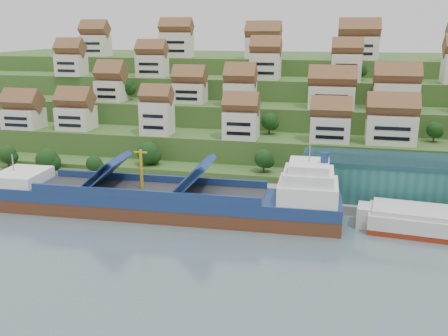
# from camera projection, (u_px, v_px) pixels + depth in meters

# --- Properties ---
(ground) EXTENTS (300.00, 300.00, 0.00)m
(ground) POSITION_uv_depth(u_px,v_px,m) (202.00, 216.00, 116.28)
(ground) COLOR slate
(ground) RESTS_ON ground
(quay) EXTENTS (180.00, 14.00, 2.20)m
(quay) POSITION_uv_depth(u_px,v_px,m) (294.00, 197.00, 125.85)
(quay) COLOR gray
(quay) RESTS_ON ground
(pebble_beach) EXTENTS (45.00, 20.00, 1.00)m
(pebble_beach) POSITION_uv_depth(u_px,v_px,m) (13.00, 183.00, 139.63)
(pebble_beach) COLOR gray
(pebble_beach) RESTS_ON ground
(hillside) EXTENTS (260.00, 128.00, 31.00)m
(hillside) POSITION_uv_depth(u_px,v_px,m) (265.00, 106.00, 210.63)
(hillside) COLOR #2D4C1E
(hillside) RESTS_ON ground
(hillside_village) EXTENTS (153.99, 63.24, 29.54)m
(hillside_village) POSITION_uv_depth(u_px,v_px,m) (268.00, 83.00, 166.10)
(hillside_village) COLOR silver
(hillside_village) RESTS_ON ground
(hillside_trees) EXTENTS (144.40, 62.49, 31.38)m
(hillside_trees) POSITION_uv_depth(u_px,v_px,m) (215.00, 114.00, 155.10)
(hillside_trees) COLOR #173C14
(hillside_trees) RESTS_ON ground
(warehouse) EXTENTS (60.00, 15.00, 10.00)m
(warehouse) POSITION_uv_depth(u_px,v_px,m) (430.00, 180.00, 119.34)
(warehouse) COLOR #215B57
(warehouse) RESTS_ON quay
(flagpole) EXTENTS (1.28, 0.16, 8.00)m
(flagpole) POSITION_uv_depth(u_px,v_px,m) (285.00, 181.00, 119.99)
(flagpole) COLOR gray
(flagpole) RESTS_ON quay
(beach_huts) EXTENTS (14.40, 3.70, 2.20)m
(beach_huts) POSITION_uv_depth(u_px,v_px,m) (3.00, 178.00, 138.44)
(beach_huts) COLOR white
(beach_huts) RESTS_ON pebble_beach
(cargo_ship) EXTENTS (83.28, 15.18, 18.46)m
(cargo_ship) POSITION_uv_depth(u_px,v_px,m) (169.00, 201.00, 116.19)
(cargo_ship) COLOR #542C19
(cargo_ship) RESTS_ON ground
(second_ship) EXTENTS (30.24, 13.88, 8.48)m
(second_ship) POSITION_uv_depth(u_px,v_px,m) (443.00, 223.00, 105.35)
(second_ship) COLOR maroon
(second_ship) RESTS_ON ground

